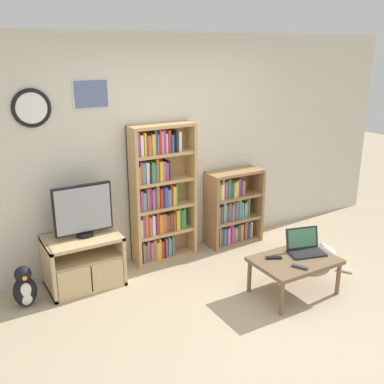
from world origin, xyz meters
TOP-DOWN VIEW (x-y plane):
  - ground_plane at (0.00, 0.00)m, footprint 18.00×18.00m
  - wall_back at (-0.01, 1.89)m, footprint 6.87×0.09m
  - tv_stand at (-1.13, 1.56)m, footprint 0.77×0.52m
  - television at (-1.09, 1.59)m, footprint 0.61×0.18m
  - bookshelf_tall at (-0.15, 1.74)m, footprint 0.77×0.24m
  - bookshelf_short at (0.84, 1.70)m, footprint 0.73×0.32m
  - coffee_table at (0.68, 0.32)m, footprint 0.84×0.58m
  - laptop at (0.87, 0.39)m, footprint 0.42×0.35m
  - remote_near_laptop at (0.49, 0.43)m, footprint 0.16×0.11m
  - remote_far_from_laptop at (0.59, 0.15)m, footprint 0.11×0.16m
  - cat at (1.40, 0.57)m, footprint 0.27×0.41m
  - penguin_figurine at (-1.76, 1.46)m, footprint 0.23×0.20m

SIDE VIEW (x-z plane):
  - ground_plane at x=0.00m, z-range 0.00..0.00m
  - cat at x=1.40m, z-range -0.01..0.28m
  - penguin_figurine at x=-1.76m, z-range -0.02..0.40m
  - tv_stand at x=-1.13m, z-range 0.00..0.56m
  - coffee_table at x=0.68m, z-range 0.15..0.54m
  - remote_near_laptop at x=0.49m, z-range 0.39..0.41m
  - remote_far_from_laptop at x=0.59m, z-range 0.39..0.41m
  - laptop at x=0.87m, z-range 0.33..0.57m
  - bookshelf_short at x=0.84m, z-range -0.03..0.93m
  - bookshelf_tall at x=-0.15m, z-range -0.02..1.61m
  - television at x=-1.09m, z-range 0.55..1.11m
  - wall_back at x=-0.01m, z-range 0.01..2.61m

